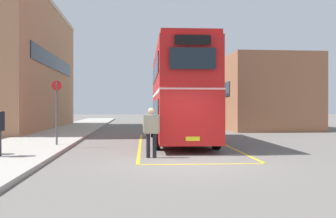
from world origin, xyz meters
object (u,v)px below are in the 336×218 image
Objects in this scene: double_decker_bus at (179,93)px; single_deck_bus at (187,109)px; bus_stop_sign at (57,106)px; pedestrian_boarding at (151,129)px.

single_deck_bus is (2.76, 16.30, -0.87)m from double_decker_bus.
double_decker_bus is 6.14m from bus_stop_sign.
double_decker_bus is 6.22m from pedestrian_boarding.
pedestrian_boarding is at bearing -106.42° from double_decker_bus.
double_decker_bus is 3.84× the size of bus_stop_sign.
double_decker_bus is 1.12× the size of single_deck_bus.
single_deck_bus reaches higher than pedestrian_boarding.
bus_stop_sign is at bearing -114.69° from single_deck_bus.
single_deck_bus is 5.47× the size of pedestrian_boarding.
single_deck_bus is 3.43× the size of bus_stop_sign.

